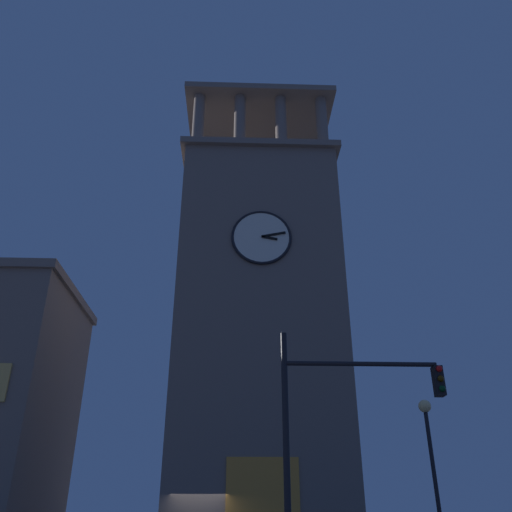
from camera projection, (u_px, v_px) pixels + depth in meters
clocktower at (259, 324)px, 29.53m from camera, size 9.46×6.87×28.81m
traffic_signal_mid at (339, 416)px, 12.88m from camera, size 4.09×0.41×5.85m
street_lamp at (431, 448)px, 17.99m from camera, size 0.44×0.44×5.30m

